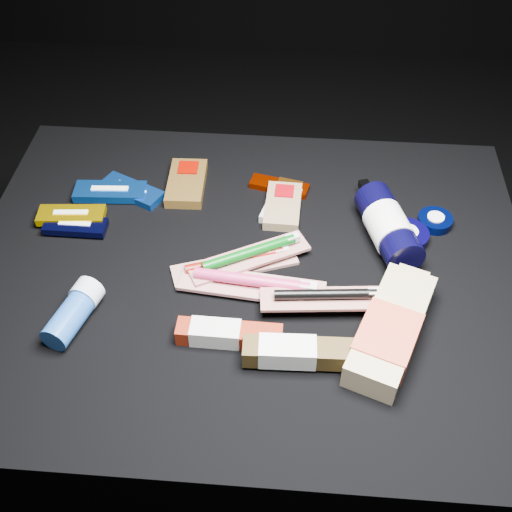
# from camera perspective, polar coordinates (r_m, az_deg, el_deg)

# --- Properties ---
(ground) EXTENTS (3.00, 3.00, 0.00)m
(ground) POSITION_cam_1_polar(r_m,az_deg,el_deg) (1.43, -0.65, -12.07)
(ground) COLOR black
(ground) RESTS_ON ground
(cloth_table) EXTENTS (0.98, 0.78, 0.40)m
(cloth_table) POSITION_cam_1_polar(r_m,az_deg,el_deg) (1.26, -0.72, -7.25)
(cloth_table) COLOR black
(cloth_table) RESTS_ON ground
(luna_bar_0) EXTENTS (0.14, 0.10, 0.02)m
(luna_bar_0) POSITION_cam_1_polar(r_m,az_deg,el_deg) (1.27, -11.00, 5.73)
(luna_bar_0) COLOR #0F3E99
(luna_bar_0) RESTS_ON cloth_table
(luna_bar_1) EXTENTS (0.14, 0.06, 0.02)m
(luna_bar_1) POSITION_cam_1_polar(r_m,az_deg,el_deg) (1.27, -12.81, 5.59)
(luna_bar_1) COLOR #0C3E92
(luna_bar_1) RESTS_ON cloth_table
(luna_bar_2) EXTENTS (0.11, 0.04, 0.01)m
(luna_bar_2) POSITION_cam_1_polar(r_m,az_deg,el_deg) (1.21, -15.76, 2.57)
(luna_bar_2) COLOR black
(luna_bar_2) RESTS_ON cloth_table
(luna_bar_3) EXTENTS (0.13, 0.06, 0.02)m
(luna_bar_3) POSITION_cam_1_polar(r_m,az_deg,el_deg) (1.23, -16.08, 3.51)
(luna_bar_3) COLOR #C19A00
(luna_bar_3) RESTS_ON cloth_table
(clif_bar_0) EXTENTS (0.07, 0.13, 0.02)m
(clif_bar_0) POSITION_cam_1_polar(r_m,az_deg,el_deg) (1.27, -6.16, 6.62)
(clif_bar_0) COLOR #4C3514
(clif_bar_0) RESTS_ON cloth_table
(clif_bar_1) EXTENTS (0.08, 0.11, 0.02)m
(clif_bar_1) POSITION_cam_1_polar(r_m,az_deg,el_deg) (1.22, 2.30, 4.62)
(clif_bar_1) COLOR #B2B3AC
(clif_bar_1) RESTS_ON cloth_table
(clif_bar_2) EXTENTS (0.07, 0.12, 0.02)m
(clif_bar_2) POSITION_cam_1_polar(r_m,az_deg,el_deg) (1.21, 2.43, 4.62)
(clif_bar_2) COLOR #8B704D
(clif_bar_2) RESTS_ON cloth_table
(power_bar) EXTENTS (0.12, 0.06, 0.01)m
(power_bar) POSITION_cam_1_polar(r_m,az_deg,el_deg) (1.26, 2.37, 6.18)
(power_bar) COLOR #711400
(power_bar) RESTS_ON cloth_table
(lotion_bottle) EXTENTS (0.12, 0.22, 0.07)m
(lotion_bottle) POSITION_cam_1_polar(r_m,az_deg,el_deg) (1.16, 11.66, 2.60)
(lotion_bottle) COLOR black
(lotion_bottle) RESTS_ON cloth_table
(cream_tin_upper) EXTENTS (0.06, 0.06, 0.02)m
(cream_tin_upper) POSITION_cam_1_polar(r_m,az_deg,el_deg) (1.23, 15.62, 3.04)
(cream_tin_upper) COLOR black
(cream_tin_upper) RESTS_ON cloth_table
(cream_tin_lower) EXTENTS (0.08, 0.08, 0.02)m
(cream_tin_lower) POSITION_cam_1_polar(r_m,az_deg,el_deg) (1.18, 13.25, 1.74)
(cream_tin_lower) COLOR black
(cream_tin_lower) RESTS_ON cloth_table
(bodywash_bottle) EXTENTS (0.16, 0.25, 0.05)m
(bodywash_bottle) POSITION_cam_1_polar(r_m,az_deg,el_deg) (1.01, 11.83, -6.58)
(bodywash_bottle) COLOR tan
(bodywash_bottle) RESTS_ON cloth_table
(deodorant_stick) EXTENTS (0.08, 0.13, 0.05)m
(deodorant_stick) POSITION_cam_1_polar(r_m,az_deg,el_deg) (1.05, -15.89, -4.82)
(deodorant_stick) COLOR #1D4C9A
(deodorant_stick) RESTS_ON cloth_table
(toothbrush_pack_0) EXTENTS (0.22, 0.12, 0.02)m
(toothbrush_pack_0) POSITION_cam_1_polar(r_m,az_deg,el_deg) (1.10, -1.75, -0.60)
(toothbrush_pack_0) COLOR beige
(toothbrush_pack_0) RESTS_ON cloth_table
(toothbrush_pack_1) EXTENTS (0.25, 0.08, 0.03)m
(toothbrush_pack_1) POSITION_cam_1_polar(r_m,az_deg,el_deg) (1.06, -0.20, -2.48)
(toothbrush_pack_1) COLOR silver
(toothbrush_pack_1) RESTS_ON cloth_table
(toothbrush_pack_2) EXTENTS (0.21, 0.15, 0.02)m
(toothbrush_pack_2) POSITION_cam_1_polar(r_m,az_deg,el_deg) (1.10, -0.47, 0.10)
(toothbrush_pack_2) COLOR beige
(toothbrush_pack_2) RESTS_ON cloth_table
(toothbrush_pack_3) EXTENTS (0.21, 0.07, 0.02)m
(toothbrush_pack_3) POSITION_cam_1_polar(r_m,az_deg,el_deg) (1.03, 6.32, -3.63)
(toothbrush_pack_3) COLOR #BAB1AD
(toothbrush_pack_3) RESTS_ON cloth_table
(toothpaste_carton_red) EXTENTS (0.16, 0.04, 0.03)m
(toothpaste_carton_red) POSITION_cam_1_polar(r_m,az_deg,el_deg) (1.00, -2.82, -6.95)
(toothpaste_carton_red) COLOR maroon
(toothpaste_carton_red) RESTS_ON cloth_table
(toothpaste_carton_green) EXTENTS (0.18, 0.05, 0.04)m
(toothpaste_carton_green) POSITION_cam_1_polar(r_m,az_deg,el_deg) (0.97, 3.72, -8.56)
(toothpaste_carton_green) COLOR #3E2F13
(toothpaste_carton_green) RESTS_ON cloth_table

